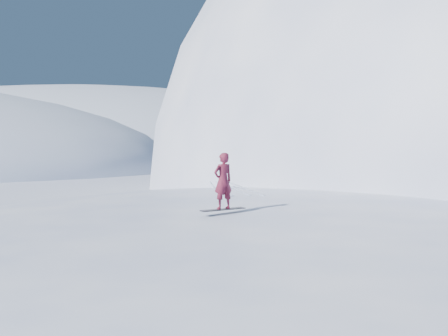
# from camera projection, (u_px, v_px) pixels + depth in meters

# --- Properties ---
(ground) EXTENTS (400.00, 400.00, 0.00)m
(ground) POSITION_uv_depth(u_px,v_px,m) (271.00, 288.00, 14.55)
(ground) COLOR white
(ground) RESTS_ON ground
(near_ridge) EXTENTS (36.00, 28.00, 4.80)m
(near_ridge) POSITION_uv_depth(u_px,v_px,m) (293.00, 263.00, 17.52)
(near_ridge) COLOR white
(near_ridge) RESTS_ON ground
(peak_shoulder) EXTENTS (28.00, 24.00, 18.00)m
(peak_shoulder) POSITION_uv_depth(u_px,v_px,m) (397.00, 204.00, 34.26)
(peak_shoulder) COLOR white
(peak_shoulder) RESTS_ON ground
(far_ridge_c) EXTENTS (140.00, 90.00, 36.00)m
(far_ridge_c) POSITION_uv_depth(u_px,v_px,m) (82.00, 159.00, 125.40)
(far_ridge_c) COLOR white
(far_ridge_c) RESTS_ON ground
(wind_bumps) EXTENTS (16.00, 14.40, 1.00)m
(wind_bumps) POSITION_uv_depth(u_px,v_px,m) (250.00, 269.00, 16.68)
(wind_bumps) COLOR white
(wind_bumps) RESTS_ON ground
(snowboard) EXTENTS (1.26, 0.97, 0.02)m
(snowboard) POSITION_uv_depth(u_px,v_px,m) (223.00, 209.00, 13.72)
(snowboard) COLOR black
(snowboard) RESTS_ON near_ridge
(snowboarder) EXTENTS (0.68, 0.63, 1.55)m
(snowboarder) POSITION_uv_depth(u_px,v_px,m) (223.00, 181.00, 13.68)
(snowboarder) COLOR maroon
(snowboarder) RESTS_ON snowboard
(board_tracks) EXTENTS (2.27, 5.97, 0.04)m
(board_tracks) POSITION_uv_depth(u_px,v_px,m) (228.00, 187.00, 20.23)
(board_tracks) COLOR silver
(board_tracks) RESTS_ON ground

